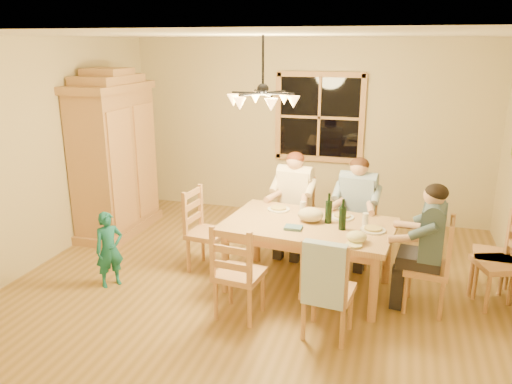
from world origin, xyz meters
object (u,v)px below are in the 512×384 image
(armoire, at_px, (115,159))
(wine_bottle_b, at_px, (343,214))
(dining_table, at_px, (309,232))
(chair_spare_back, at_px, (493,269))
(adult_plaid_man, at_px, (357,198))
(chair_spare_front, at_px, (496,277))
(chair_far_left, at_px, (293,231))
(chair_end_right, at_px, (425,282))
(child, at_px, (109,249))
(chair_near_right, at_px, (328,305))
(adult_woman, at_px, (294,191))
(chair_end_left, at_px, (208,245))
(chandelier, at_px, (263,98))
(chair_far_right, at_px, (355,240))
(chair_near_left, at_px, (240,288))
(adult_slate_man, at_px, (431,232))
(wine_bottle_a, at_px, (329,208))

(armoire, bearing_deg, wine_bottle_b, -17.98)
(dining_table, distance_m, chair_spare_back, 2.00)
(adult_plaid_man, distance_m, chair_spare_front, 1.71)
(chair_far_left, distance_m, adult_plaid_man, 0.96)
(chair_end_right, distance_m, child, 3.39)
(chair_near_right, distance_m, adult_plaid_man, 1.77)
(adult_plaid_man, bearing_deg, chair_end_right, 136.64)
(armoire, xyz_separation_m, chair_far_left, (2.58, -0.09, -0.75))
(child, height_order, chair_spare_back, chair_spare_back)
(chair_near_right, height_order, adult_woman, adult_woman)
(dining_table, bearing_deg, armoire, 161.56)
(child, height_order, chair_spare_front, chair_spare_front)
(dining_table, distance_m, chair_end_left, 1.29)
(chair_far_left, bearing_deg, chandelier, 86.24)
(chair_far_right, distance_m, chair_near_left, 1.86)
(chair_near_left, relative_size, chair_near_right, 1.00)
(chair_far_right, bearing_deg, adult_plaid_man, -173.72)
(dining_table, relative_size, adult_plaid_man, 2.17)
(chair_near_right, xyz_separation_m, adult_slate_man, (0.88, 0.75, 0.54))
(chair_far_right, xyz_separation_m, wine_bottle_b, (-0.07, -0.89, 0.62))
(chair_far_left, distance_m, chair_end_left, 1.16)
(dining_table, height_order, chair_near_left, chair_near_left)
(chair_near_left, xyz_separation_m, chair_end_right, (1.77, 0.65, 0.00))
(chair_near_right, xyz_separation_m, chair_spare_front, (1.58, 1.05, 0.00))
(dining_table, distance_m, adult_plaid_man, 0.93)
(chair_spare_back, bearing_deg, chair_spare_front, -175.94)
(chair_far_left, bearing_deg, armoire, 4.24)
(wine_bottle_b, bearing_deg, chair_end_right, -2.87)
(adult_woman, bearing_deg, wine_bottle_b, 132.44)
(adult_woman, xyz_separation_m, chair_spare_front, (2.29, -0.72, -0.54))
(chandelier, relative_size, chair_spare_front, 0.78)
(chandelier, height_order, adult_plaid_man, chandelier)
(chair_near_right, height_order, chair_spare_back, same)
(chair_spare_front, bearing_deg, wine_bottle_b, 79.76)
(chair_end_left, bearing_deg, chandelier, 83.21)
(adult_plaid_man, distance_m, chair_spare_back, 1.65)
(chair_end_right, height_order, chair_spare_back, same)
(armoire, bearing_deg, chair_end_right, -14.97)
(chair_far_right, bearing_deg, chair_far_left, 0.00)
(chair_far_right, bearing_deg, chair_near_right, 93.37)
(chandelier, height_order, chair_near_left, chandelier)
(chair_spare_front, bearing_deg, dining_table, 75.33)
(chandelier, relative_size, adult_plaid_man, 0.88)
(chair_far_left, xyz_separation_m, adult_slate_man, (1.58, -1.02, 0.54))
(chair_far_left, relative_size, chair_end_left, 1.00)
(wine_bottle_a, bearing_deg, chandelier, -171.91)
(adult_slate_man, xyz_separation_m, child, (-3.36, -0.43, -0.41))
(child, relative_size, chair_spare_front, 0.87)
(chair_far_right, relative_size, adult_plaid_man, 1.13)
(chair_end_right, height_order, adult_slate_man, adult_slate_man)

